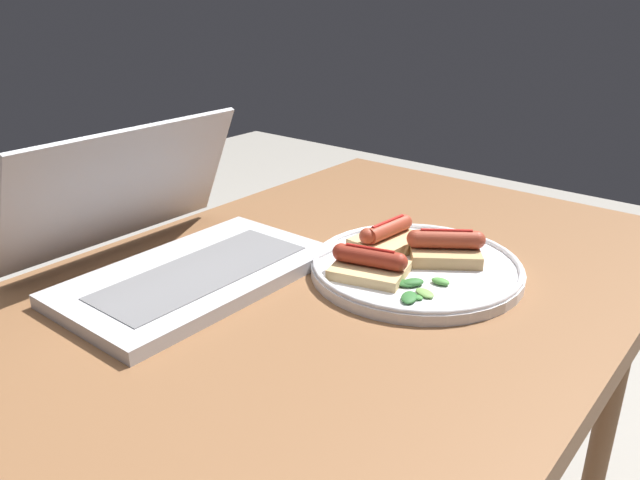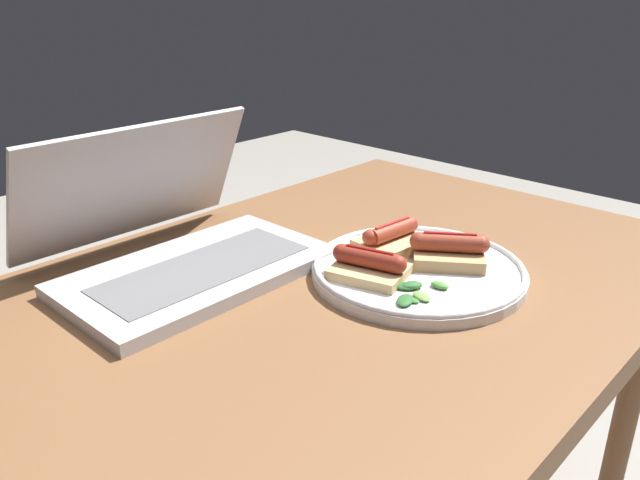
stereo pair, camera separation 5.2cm
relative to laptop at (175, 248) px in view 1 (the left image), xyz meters
name	(u,v)px [view 1 (the left image)]	position (x,y,z in m)	size (l,w,h in m)	color
desk	(270,365)	(-0.02, -0.18, -0.10)	(1.31, 0.69, 0.72)	brown
laptop	(175,248)	(0.00, 0.00, 0.00)	(0.35, 0.28, 0.19)	#B7B7BC
plate	(416,267)	(0.20, -0.25, -0.03)	(0.28, 0.28, 0.02)	silver
sausage_toast_left	(445,247)	(0.24, -0.27, 0.00)	(0.11, 0.12, 0.04)	tan
sausage_toast_middle	(370,264)	(0.14, -0.22, -0.01)	(0.10, 0.11, 0.04)	tan
sausage_toast_right	(387,238)	(0.22, -0.19, -0.01)	(0.10, 0.08, 0.04)	tan
salad_pile	(416,287)	(0.14, -0.29, -0.02)	(0.09, 0.07, 0.01)	#4C8E3D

